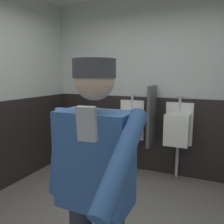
{
  "coord_description": "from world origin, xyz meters",
  "views": [
    {
      "loc": [
        0.95,
        -1.71,
        1.56
      ],
      "look_at": [
        0.17,
        -0.01,
        1.25
      ],
      "focal_mm": 36.63,
      "sensor_mm": 36.0,
      "label": 1
    }
  ],
  "objects_px": {
    "urinal_middle": "(178,129)",
    "person": "(95,177)",
    "urinal_left": "(129,124)",
    "cell_phone": "(87,124)"
  },
  "relations": [
    {
      "from": "urinal_middle",
      "to": "person",
      "type": "relative_size",
      "value": 0.76
    },
    {
      "from": "urinal_middle",
      "to": "urinal_left",
      "type": "bearing_deg",
      "value": 180.0
    },
    {
      "from": "urinal_middle",
      "to": "person",
      "type": "xyz_separation_m",
      "value": [
        -0.13,
        -2.27,
        0.19
      ]
    },
    {
      "from": "person",
      "to": "urinal_left",
      "type": "bearing_deg",
      "value": 105.34
    },
    {
      "from": "urinal_left",
      "to": "urinal_middle",
      "type": "relative_size",
      "value": 1.0
    },
    {
      "from": "urinal_middle",
      "to": "cell_phone",
      "type": "xyz_separation_m",
      "value": [
        0.13,
        -2.77,
        0.63
      ]
    },
    {
      "from": "urinal_left",
      "to": "cell_phone",
      "type": "height_order",
      "value": "cell_phone"
    },
    {
      "from": "cell_phone",
      "to": "person",
      "type": "bearing_deg",
      "value": 107.41
    },
    {
      "from": "person",
      "to": "urinal_middle",
      "type": "bearing_deg",
      "value": 86.78
    },
    {
      "from": "person",
      "to": "cell_phone",
      "type": "distance_m",
      "value": 0.71
    }
  ]
}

